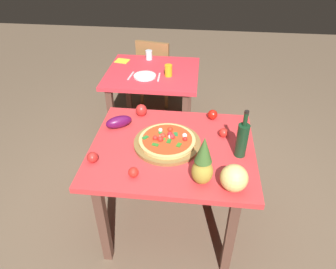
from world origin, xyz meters
The scene contains 21 objects.
ground_plane centered at (0.00, 0.00, 0.00)m, with size 10.00×10.00×0.00m, color brown.
display_table centered at (0.00, 0.00, 0.65)m, with size 1.13×0.94×0.74m.
background_table centered at (-0.32, 1.21, 0.63)m, with size 0.93×0.83×0.74m.
dining_chair centered at (-0.39, 1.85, 0.48)m, with size 0.47×0.47×0.85m.
pizza_board centered at (-0.04, 0.02, 0.75)m, with size 0.47×0.47×0.03m, color olive.
pizza centered at (-0.04, 0.02, 0.78)m, with size 0.39×0.39×0.06m.
wine_bottle centered at (0.46, -0.04, 0.86)m, with size 0.08×0.08×0.34m.
pineapple_left centered at (0.21, -0.32, 0.88)m, with size 0.13×0.13×0.33m.
melon centered at (0.39, -0.36, 0.82)m, with size 0.16×0.16×0.16m, color #EECE74.
bell_pepper centered at (-0.29, 0.38, 0.78)m, with size 0.09×0.09×0.10m, color red.
eggplant centered at (-0.42, 0.20, 0.78)m, with size 0.20×0.09×0.09m, color #530E40.
tomato_near_board centered at (0.28, 0.39, 0.77)m, with size 0.08×0.08×0.08m, color red.
tomato_beside_pepper centered at (-0.21, -0.32, 0.77)m, with size 0.07×0.07×0.07m, color red.
tomato_by_bottle centered at (-0.50, -0.22, 0.77)m, with size 0.07×0.07×0.07m, color red.
tomato_at_corner centered at (0.35, 0.16, 0.77)m, with size 0.07×0.07×0.07m, color red.
drinking_glass_juice centered at (-0.15, 1.12, 0.79)m, with size 0.07×0.07×0.11m, color gold.
drinking_glass_water centered at (-0.41, 1.52, 0.79)m, with size 0.07×0.07×0.10m, color silver.
dinner_plate centered at (-0.38, 1.08, 0.74)m, with size 0.22×0.22×0.02m, color white.
fork_utensil centered at (-0.52, 1.08, 0.74)m, with size 0.02×0.18×0.01m, color silver.
knife_utensil centered at (-0.24, 1.08, 0.74)m, with size 0.02×0.18×0.01m, color silver.
napkin_folded centered at (-0.69, 1.44, 0.74)m, with size 0.14×0.12×0.01m, color yellow.
Camera 1 is at (0.16, -1.68, 2.06)m, focal length 33.14 mm.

